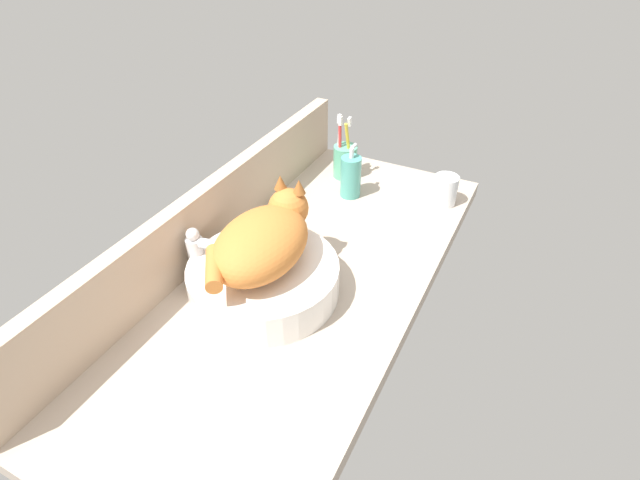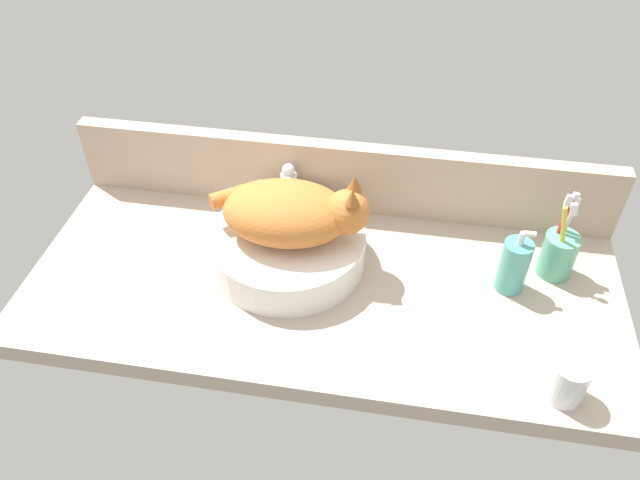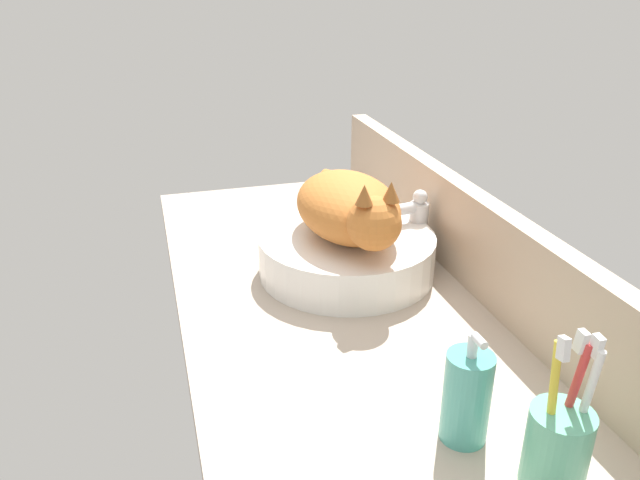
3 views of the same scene
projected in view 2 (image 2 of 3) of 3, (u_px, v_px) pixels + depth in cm
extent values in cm
cube|color=#B2A08E|center=(323.00, 288.00, 126.73)|extent=(118.67, 52.27, 4.00)
cube|color=tan|center=(341.00, 177.00, 137.65)|extent=(118.67, 3.60, 16.56)
cylinder|color=white|center=(288.00, 248.00, 127.16)|extent=(31.62, 31.62, 7.47)
ellipsoid|color=#CC7533|center=(286.00, 213.00, 120.97)|extent=(25.58, 17.86, 11.00)
sphere|color=#CC7533|center=(347.00, 212.00, 118.81)|extent=(8.80, 8.80, 8.80)
cone|color=#995726|center=(355.00, 183.00, 116.71)|extent=(2.80, 2.80, 3.20)
cone|color=#995726|center=(352.00, 197.00, 113.47)|extent=(2.80, 2.80, 3.20)
cylinder|color=#CC7533|center=(237.00, 194.00, 124.49)|extent=(10.75, 9.10, 3.20)
cylinder|color=silver|center=(289.00, 195.00, 137.32)|extent=(3.60, 3.60, 11.00)
cylinder|color=silver|center=(288.00, 191.00, 130.33)|extent=(3.95, 10.23, 2.20)
sphere|color=silver|center=(288.00, 170.00, 132.83)|extent=(2.80, 2.80, 2.80)
cylinder|color=teal|center=(514.00, 266.00, 120.27)|extent=(5.60, 5.60, 11.53)
cylinder|color=silver|center=(522.00, 239.00, 115.47)|extent=(1.20, 1.20, 2.80)
cylinder|color=silver|center=(530.00, 234.00, 114.39)|extent=(2.20, 1.00, 1.00)
cylinder|color=#5BB28E|center=(558.00, 255.00, 124.08)|extent=(6.84, 6.84, 9.49)
cylinder|color=white|center=(563.00, 232.00, 122.90)|extent=(2.65, 0.99, 17.01)
cube|color=white|center=(574.00, 198.00, 117.20)|extent=(1.44, 0.81, 2.52)
cylinder|color=#D13838|center=(557.00, 235.00, 122.36)|extent=(2.22, 1.94, 17.04)
cube|color=white|center=(569.00, 201.00, 116.67)|extent=(1.39, 0.95, 2.53)
cylinder|color=yellow|center=(562.00, 243.00, 120.47)|extent=(3.82, 1.91, 16.92)
cube|color=white|center=(574.00, 209.00, 114.78)|extent=(1.60, 0.94, 2.61)
cylinder|color=white|center=(568.00, 381.00, 102.69)|extent=(6.49, 6.49, 8.13)
cylinder|color=silver|center=(566.00, 386.00, 103.64)|extent=(5.71, 5.71, 5.30)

